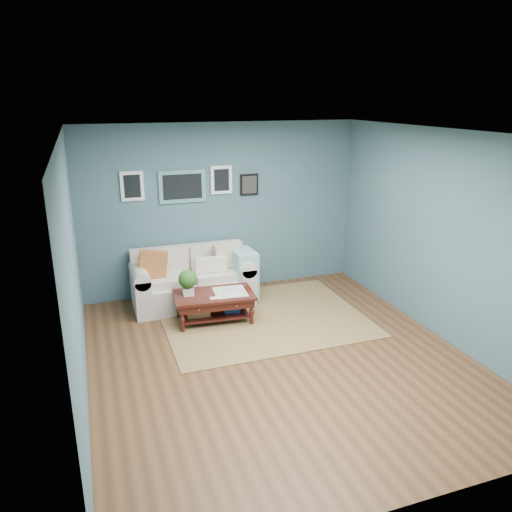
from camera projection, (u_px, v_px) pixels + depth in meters
name	position (u px, v px, depth m)	size (l,w,h in m)	color
room_shell	(278.00, 251.00, 5.78)	(5.00, 5.02, 2.70)	brown
area_rug	(263.00, 318.00, 7.24)	(2.85, 2.28, 0.01)	brown
loveseat	(197.00, 279.00, 7.68)	(1.86, 0.84, 0.95)	beige
coffee_table	(210.00, 299.00, 7.04)	(1.17, 0.74, 0.78)	black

